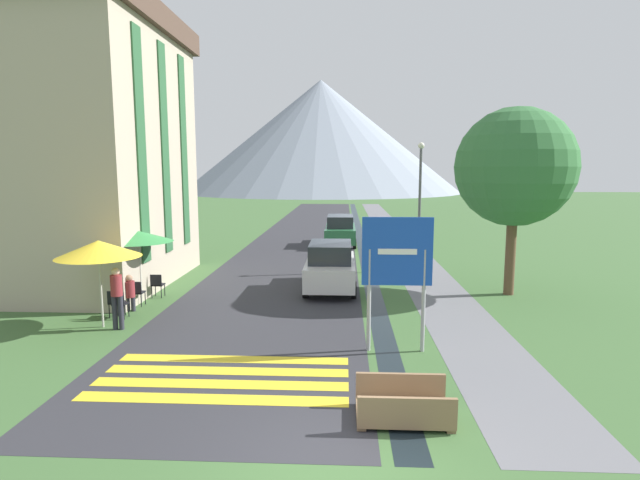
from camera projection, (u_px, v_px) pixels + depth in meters
The scene contains 22 objects.
ground_plane at pixel (342, 253), 27.43m from camera, with size 160.00×160.00×0.00m, color #3D6033.
road at pixel (309, 231), 37.44m from camera, with size 6.40×60.00×0.01m.
footpath at pixel (391, 231), 37.15m from camera, with size 2.20×60.00×0.01m.
drainage_channel at pixel (359, 231), 37.26m from camera, with size 0.60×60.00×0.00m.
crosswalk_marking at pixel (224, 377), 10.88m from camera, with size 5.44×2.54×0.01m.
mountain_distant at pixel (321, 137), 103.03m from camera, with size 56.93×56.93×22.79m.
hotel_building at pixel (98, 138), 19.18m from camera, with size 5.68×8.76×10.55m.
road_sign at pixel (397, 264), 12.18m from camera, with size 1.72×0.11×3.37m.
footbridge at pixel (403, 407), 9.05m from camera, with size 1.70×1.10×0.65m.
parked_car_near at pixel (330, 266), 18.78m from camera, with size 1.90×4.20×1.82m.
parked_car_far at pixel (340, 230), 30.00m from camera, with size 1.87×4.55×1.82m.
cafe_chair_far_right at pixel (157, 283), 17.66m from camera, with size 0.40×0.40×0.85m.
cafe_chair_middle at pixel (137, 291), 16.53m from camera, with size 0.40×0.40×0.85m.
cafe_chair_near_right at pixel (116, 301), 15.26m from camera, with size 0.40×0.40×0.85m.
cafe_chair_near_left at pixel (119, 302), 15.12m from camera, with size 0.40×0.40×0.85m.
cafe_umbrella_front_yellow at pixel (99, 249), 14.08m from camera, with size 2.34×2.34×2.53m.
cafe_umbrella_middle_green at pixel (139, 236), 16.75m from camera, with size 2.27×2.27×2.47m.
person_standing_terrace at pixel (117, 294), 14.04m from camera, with size 0.32×0.32×1.78m.
person_seated_far at pixel (130, 291), 15.94m from camera, with size 0.32×0.32×1.19m.
person_seated_near at pixel (143, 280), 17.57m from camera, with size 0.32×0.32×1.20m.
streetlamp at pixel (420, 197), 21.99m from camera, with size 0.28×0.28×5.70m.
tree_by_path at pixel (515, 167), 17.57m from camera, with size 4.19×4.19×6.70m.
Camera 1 is at (0.10, -7.10, 4.49)m, focal length 28.00 mm.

